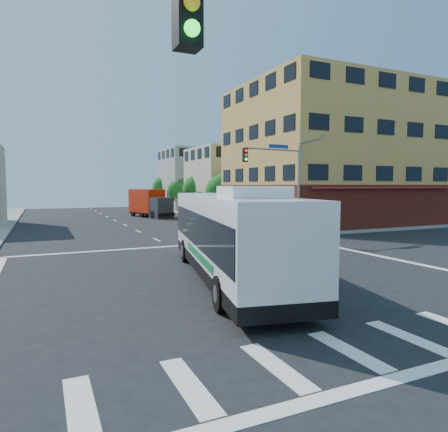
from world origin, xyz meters
name	(u,v)px	position (x,y,z in m)	size (l,w,h in m)	color
ground	(236,277)	(0.00, 0.00, 0.00)	(120.00, 120.00, 0.00)	black
sidewalk_ne	(336,210)	(35.00, 35.00, 0.07)	(50.00, 50.00, 0.15)	gray
corner_building_ne	(329,167)	(19.99, 18.48, 5.89)	(18.10, 15.44, 14.00)	#C58A46
building_east_near	(237,181)	(16.98, 33.98, 4.51)	(12.06, 10.06, 9.00)	#C0B593
building_east_far	(200,179)	(16.98, 47.98, 5.01)	(12.06, 10.06, 10.00)	#9C9C97
signal_mast_ne	(281,172)	(9.08, 10.62, 4.98)	(7.91, 1.13, 8.07)	gray
street_tree_a	(222,189)	(11.90, 27.92, 3.59)	(3.60, 3.60, 5.53)	#362013
street_tree_b	(197,187)	(11.90, 35.92, 3.75)	(3.80, 3.80, 5.79)	#362013
street_tree_c	(179,189)	(11.90, 43.92, 3.46)	(3.40, 3.40, 5.29)	#362013
street_tree_d	(165,186)	(11.90, 51.92, 3.88)	(4.00, 4.00, 6.03)	#362013
transit_bus	(229,234)	(-0.44, -0.24, 1.91)	(5.41, 13.46, 3.90)	black
box_truck	(150,204)	(4.82, 34.01, 1.69)	(4.10, 8.03, 3.48)	#2A2A30
parked_car	(214,214)	(10.12, 26.18, 0.72)	(1.70, 4.22, 1.44)	gold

